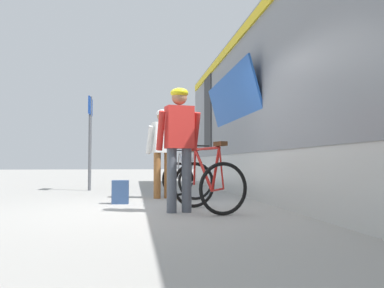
% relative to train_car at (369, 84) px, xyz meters
% --- Properties ---
extents(ground_plane, '(80.00, 80.00, 0.00)m').
position_rel_train_car_xyz_m(ground_plane, '(-3.23, 0.03, -1.97)').
color(ground_plane, '#A09E99').
extents(train_car, '(3.26, 17.36, 3.88)m').
position_rel_train_car_xyz_m(train_car, '(0.00, 0.00, 0.00)').
color(train_car, slate).
rests_on(train_car, ground).
extents(cyclist_near_in_red, '(0.65, 0.38, 1.76)m').
position_rel_train_car_xyz_m(cyclist_near_in_red, '(-3.08, -0.27, -0.91)').
color(cyclist_near_in_red, '#4C515B').
rests_on(cyclist_near_in_red, ground).
extents(cyclist_far_in_white, '(0.66, 0.43, 1.76)m').
position_rel_train_car_xyz_m(cyclist_far_in_white, '(-3.16, 2.06, -0.91)').
color(cyclist_far_in_white, '#935B2D').
rests_on(cyclist_far_in_white, ground).
extents(bicycle_near_red, '(0.95, 1.21, 0.99)m').
position_rel_train_car_xyz_m(bicycle_near_red, '(-2.66, -0.18, -1.56)').
color(bicycle_near_red, black).
rests_on(bicycle_near_red, ground).
extents(bicycle_far_silver, '(0.93, 1.20, 0.99)m').
position_rel_train_car_xyz_m(bicycle_far_silver, '(-2.67, 2.10, -1.56)').
color(bicycle_far_silver, black).
rests_on(bicycle_far_silver, ground).
extents(backpack_on_platform, '(0.29, 0.19, 0.40)m').
position_rel_train_car_xyz_m(backpack_on_platform, '(-3.94, 1.08, -1.77)').
color(backpack_on_platform, navy).
rests_on(backpack_on_platform, ground).
extents(platform_sign_post, '(0.08, 0.70, 2.40)m').
position_rel_train_car_xyz_m(platform_sign_post, '(-4.83, 4.60, -0.34)').
color(platform_sign_post, '#595B60').
rests_on(platform_sign_post, ground).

